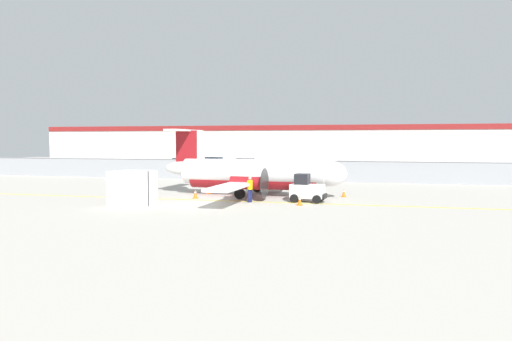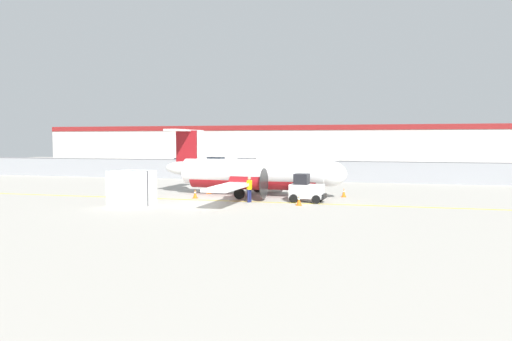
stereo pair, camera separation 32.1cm
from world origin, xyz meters
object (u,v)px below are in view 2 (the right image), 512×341
object	(u,v)px
traffic_cone_near_left	(344,193)
parked_car_0	(183,164)
traffic_cone_near_right	(299,200)
parked_car_2	(248,164)
traffic_cone_far_left	(209,190)
parked_car_7	(428,171)
ground_crew_worker	(249,188)
commuter_airplane	(256,174)
baggage_tug	(306,189)
cargo_container	(132,188)
traffic_cone_far_right	(195,194)
parked_car_3	(262,167)
parked_car_6	(381,170)
parked_car_4	(306,166)
parked_car_5	(347,168)
parked_car_1	(217,162)

from	to	relation	value
traffic_cone_near_left	parked_car_0	distance (m)	33.83
traffic_cone_near_right	parked_car_2	world-z (taller)	parked_car_2
traffic_cone_far_left	parked_car_7	world-z (taller)	parked_car_7
ground_crew_worker	traffic_cone_far_left	distance (m)	5.87
commuter_airplane	traffic_cone_near_left	bearing A→B (deg)	9.24
baggage_tug	traffic_cone_near_left	bearing A→B (deg)	60.72
commuter_airplane	cargo_container	bearing A→B (deg)	-130.92
cargo_container	parked_car_2	world-z (taller)	cargo_container
traffic_cone_far_right	baggage_tug	bearing A→B (deg)	-1.21
cargo_container	parked_car_3	bearing A→B (deg)	95.23
traffic_cone_far_left	parked_car_6	distance (m)	22.87
ground_crew_worker	traffic_cone_near_right	xyz separation A→B (m)	(3.40, -0.71, -0.64)
parked_car_0	parked_car_6	size ratio (longest dim) A/B	0.98
parked_car_6	baggage_tug	bearing A→B (deg)	-108.42
parked_car_4	cargo_container	bearing A→B (deg)	70.24
parked_car_4	parked_car_5	xyz separation A→B (m)	(4.96, -1.34, 0.00)
parked_car_1	parked_car_3	world-z (taller)	same
traffic_cone_near_right	parked_car_7	bearing A→B (deg)	64.85
baggage_tug	traffic_cone_near_left	distance (m)	4.07
cargo_container	parked_car_5	xyz separation A→B (m)	(12.15, 28.47, -0.21)
commuter_airplane	parked_car_3	xyz separation A→B (m)	(-4.40, 21.36, -0.71)
commuter_airplane	parked_car_4	size ratio (longest dim) A/B	3.69
ground_crew_worker	traffic_cone_far_left	xyz separation A→B (m)	(-4.22, 4.03, -0.64)
cargo_container	parked_car_2	size ratio (longest dim) A/B	0.64
parked_car_6	parked_car_7	bearing A→B (deg)	-17.89
traffic_cone_near_right	traffic_cone_far_left	distance (m)	8.98
traffic_cone_far_left	parked_car_0	distance (m)	28.17
traffic_cone_near_left	parked_car_7	distance (m)	18.94
parked_car_4	traffic_cone_near_left	bearing A→B (deg)	97.86
cargo_container	traffic_cone_far_right	world-z (taller)	cargo_container
ground_crew_worker	parked_car_5	world-z (taller)	same
traffic_cone_far_right	parked_car_3	bearing A→B (deg)	91.35
parked_car_6	parked_car_7	size ratio (longest dim) A/B	0.98
commuter_airplane	baggage_tug	size ratio (longest dim) A/B	6.62
traffic_cone_far_left	parked_car_0	bearing A→B (deg)	116.76
traffic_cone_near_left	parked_car_2	xyz separation A→B (m)	(-13.87, 25.59, 0.58)
traffic_cone_far_left	parked_car_7	bearing A→B (deg)	44.02
traffic_cone_far_right	parked_car_7	bearing A→B (deg)	48.40
cargo_container	parked_car_4	bearing A→B (deg)	85.87
traffic_cone_far_right	parked_car_7	xyz separation A→B (m)	(18.07, 20.36, 0.58)
commuter_airplane	ground_crew_worker	bearing A→B (deg)	-80.14
parked_car_2	parked_car_6	xyz separation A→B (m)	(17.01, -7.22, 0.00)
traffic_cone_near_left	parked_car_7	world-z (taller)	parked_car_7
parked_car_7	cargo_container	bearing A→B (deg)	-122.51
commuter_airplane	parked_car_0	bearing A→B (deg)	126.09
traffic_cone_near_right	traffic_cone_far_left	size ratio (longest dim) A/B	1.00
commuter_airplane	ground_crew_worker	world-z (taller)	commuter_airplane
traffic_cone_far_right	parked_car_5	world-z (taller)	parked_car_5
parked_car_7	parked_car_5	bearing A→B (deg)	162.87
traffic_cone_near_left	parked_car_6	size ratio (longest dim) A/B	0.15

